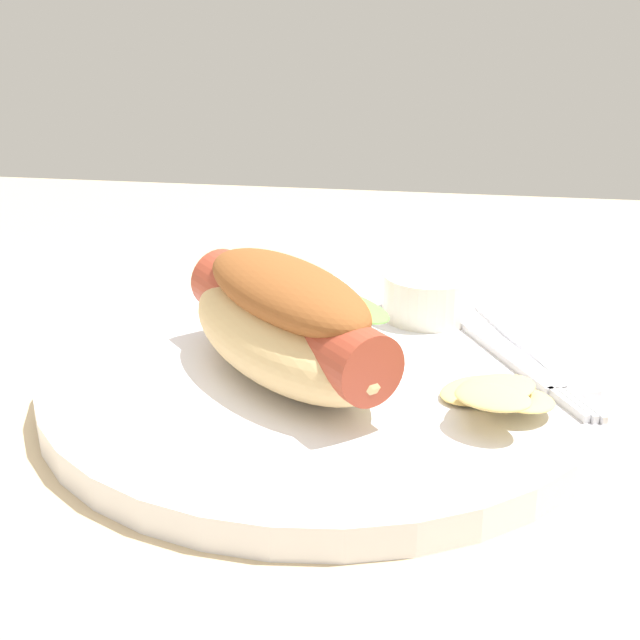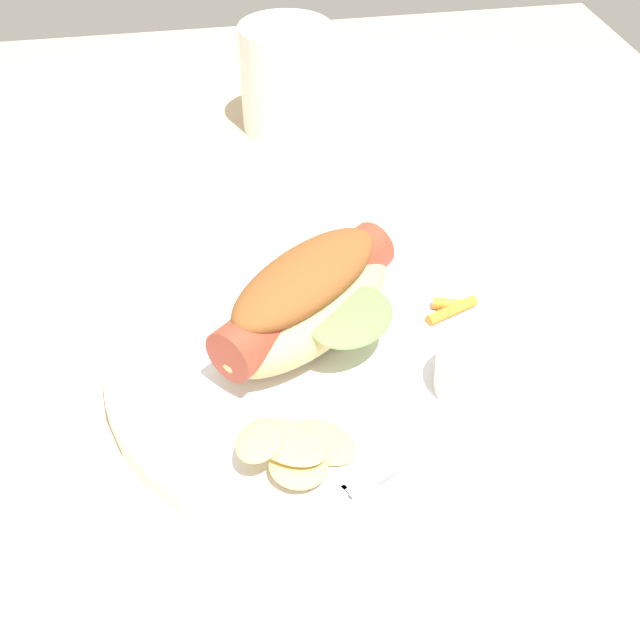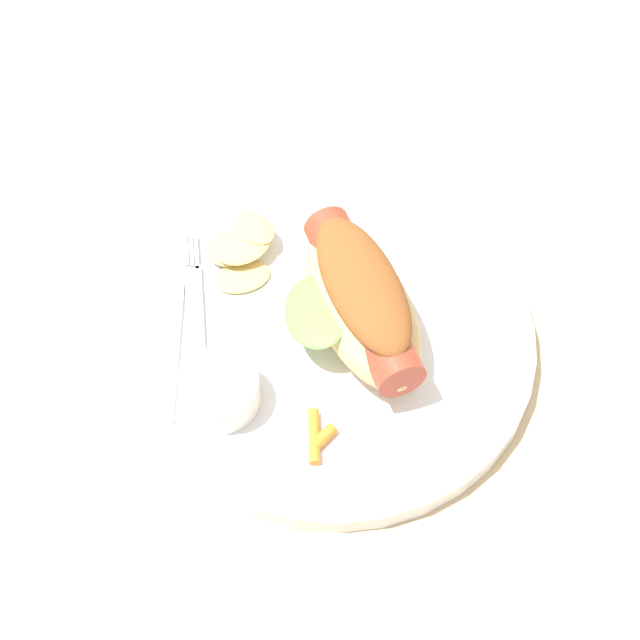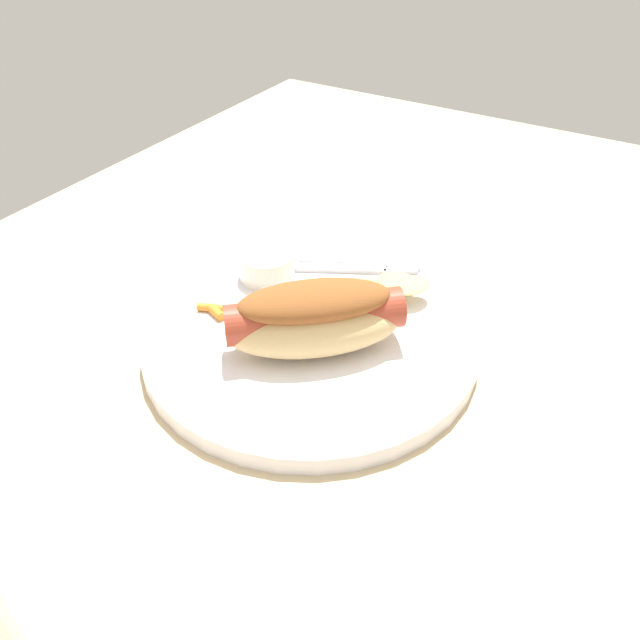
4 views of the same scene
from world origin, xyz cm
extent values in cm
cube|color=tan|center=(0.00, 0.00, -0.90)|extent=(120.00, 90.00, 1.80)
cylinder|color=white|center=(-1.58, 2.83, 0.80)|extent=(28.64, 28.64, 1.60)
ellipsoid|color=#DBB77A|center=(-3.18, 1.42, 3.89)|extent=(14.50, 15.20, 4.58)
cylinder|color=#A33D28|center=(-3.18, 1.42, 4.69)|extent=(12.02, 12.99, 3.36)
ellipsoid|color=brown|center=(-3.18, 1.42, 6.20)|extent=(11.84, 12.49, 2.67)
ellipsoid|color=#6BB74C|center=(-0.74, 3.73, 4.81)|extent=(7.06, 7.45, 1.68)
cylinder|color=white|center=(3.38, 10.72, 2.90)|extent=(5.32, 5.32, 2.59)
cube|color=silver|center=(7.21, 6.59, 1.80)|extent=(6.60, 11.05, 0.40)
cube|color=silver|center=(10.33, -0.28, 1.80)|extent=(1.76, 2.97, 0.40)
cube|color=silver|center=(10.73, -0.07, 1.80)|extent=(1.76, 2.97, 0.40)
cube|color=silver|center=(11.13, 0.14, 1.80)|extent=(1.76, 2.97, 0.40)
cube|color=silver|center=(8.80, 7.44, 1.78)|extent=(6.48, 13.30, 0.36)
ellipsoid|color=#DBBF6D|center=(6.22, 0.82, 1.85)|extent=(5.03, 4.90, 0.50)
ellipsoid|color=#DBBF6D|center=(8.08, -0.87, 2.36)|extent=(4.23, 4.26, 0.96)
ellipsoid|color=#DBBF6D|center=(6.94, -1.10, 2.94)|extent=(5.08, 5.31, 0.98)
ellipsoid|color=#DBBF6D|center=(6.74, -2.72, 3.26)|extent=(4.33, 3.86, 0.74)
cylinder|color=orange|center=(-3.49, 11.17, 1.97)|extent=(2.18, 3.86, 0.74)
cylinder|color=orange|center=(-4.09, 11.00, 2.01)|extent=(1.42, 2.06, 0.82)
cylinder|color=white|center=(-34.77, 4.79, 4.76)|extent=(8.26, 8.26, 9.52)
camera|label=1|loc=(4.75, -41.54, 22.46)|focal=54.36mm
camera|label=2|loc=(37.41, -4.91, 37.59)|focal=47.72mm
camera|label=3|loc=(-14.52, 38.34, 57.41)|focal=53.73mm
camera|label=4|loc=(-38.29, -20.09, 35.83)|focal=36.26mm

